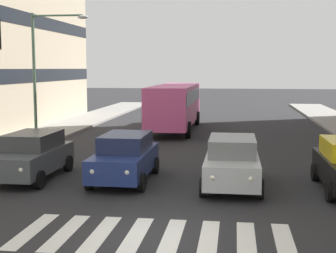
{
  "coord_description": "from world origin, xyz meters",
  "views": [
    {
      "loc": [
        -1.93,
        11.41,
        4.1
      ],
      "look_at": [
        0.31,
        -4.85,
        2.14
      ],
      "focal_mm": 52.15,
      "sensor_mm": 36.0,
      "label": 1
    }
  ],
  "objects_px": {
    "bus_behind_traffic": "(175,102)",
    "car_2": "(125,157)",
    "car_1": "(232,162)",
    "street_lamp_right": "(43,63)",
    "car_3": "(32,155)"
  },
  "relations": [
    {
      "from": "car_3",
      "to": "car_2",
      "type": "bearing_deg",
      "value": -178.86
    },
    {
      "from": "car_3",
      "to": "bus_behind_traffic",
      "type": "height_order",
      "value": "bus_behind_traffic"
    },
    {
      "from": "car_1",
      "to": "street_lamp_right",
      "type": "xyz_separation_m",
      "value": [
        9.93,
        -7.84,
        3.48
      ]
    },
    {
      "from": "car_2",
      "to": "street_lamp_right",
      "type": "distance_m",
      "value": 10.21
    },
    {
      "from": "car_2",
      "to": "car_3",
      "type": "bearing_deg",
      "value": 1.14
    },
    {
      "from": "car_1",
      "to": "street_lamp_right",
      "type": "height_order",
      "value": "street_lamp_right"
    },
    {
      "from": "car_3",
      "to": "bus_behind_traffic",
      "type": "distance_m",
      "value": 15.49
    },
    {
      "from": "bus_behind_traffic",
      "to": "street_lamp_right",
      "type": "bearing_deg",
      "value": 51.21
    },
    {
      "from": "bus_behind_traffic",
      "to": "car_2",
      "type": "bearing_deg",
      "value": 90.0
    },
    {
      "from": "car_1",
      "to": "car_2",
      "type": "distance_m",
      "value": 3.91
    },
    {
      "from": "bus_behind_traffic",
      "to": "car_1",
      "type": "bearing_deg",
      "value": 104.22
    },
    {
      "from": "car_3",
      "to": "street_lamp_right",
      "type": "xyz_separation_m",
      "value": [
        2.5,
        -7.53,
        3.48
      ]
    },
    {
      "from": "car_2",
      "to": "bus_behind_traffic",
      "type": "xyz_separation_m",
      "value": [
        0.0,
        -14.98,
        0.97
      ]
    },
    {
      "from": "bus_behind_traffic",
      "to": "street_lamp_right",
      "type": "xyz_separation_m",
      "value": [
        6.04,
        7.51,
        2.51
      ]
    },
    {
      "from": "car_2",
      "to": "street_lamp_right",
      "type": "bearing_deg",
      "value": -51.01
    }
  ]
}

